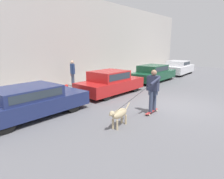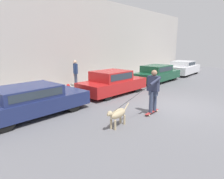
% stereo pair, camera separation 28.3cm
% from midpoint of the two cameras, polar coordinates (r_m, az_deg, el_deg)
% --- Properties ---
extents(ground_plane, '(36.00, 36.00, 0.00)m').
position_cam_midpoint_polar(ground_plane, '(9.26, 16.40, -4.62)').
color(ground_plane, slate).
extents(back_wall, '(32.00, 0.30, 5.89)m').
position_cam_midpoint_polar(back_wall, '(13.49, -13.62, 13.44)').
color(back_wall, '#B2ADA8').
rests_on(back_wall, ground_plane).
extents(sidewalk_curb, '(30.00, 2.45, 0.14)m').
position_cam_midpoint_polar(sidewalk_curb, '(12.67, -9.13, 0.64)').
color(sidewalk_curb, '#A39E93').
rests_on(sidewalk_curb, ground_plane).
extents(parked_car_0, '(4.27, 1.86, 1.18)m').
position_cam_midpoint_polar(parked_car_0, '(8.12, -23.25, -3.19)').
color(parked_car_0, black).
rests_on(parked_car_0, ground_plane).
extents(parked_car_1, '(4.06, 1.82, 1.29)m').
position_cam_midpoint_polar(parked_car_1, '(11.02, -1.18, 1.90)').
color(parked_car_1, black).
rests_on(parked_car_1, ground_plane).
extents(parked_car_2, '(4.26, 1.66, 1.23)m').
position_cam_midpoint_polar(parked_car_2, '(15.13, 11.22, 4.52)').
color(parked_car_2, black).
rests_on(parked_car_2, ground_plane).
extents(parked_car_3, '(4.03, 1.94, 1.26)m').
position_cam_midpoint_polar(parked_car_3, '(19.46, 17.94, 5.93)').
color(parked_car_3, black).
rests_on(parked_car_3, ground_plane).
extents(dog, '(1.28, 0.39, 0.67)m').
position_cam_midpoint_polar(dog, '(6.59, 0.81, -7.03)').
color(dog, tan).
rests_on(dog, ground_plane).
extents(skateboarder, '(2.78, 0.59, 1.73)m').
position_cam_midpoint_polar(skateboarder, '(7.89, 10.64, 0.20)').
color(skateboarder, beige).
rests_on(skateboarder, ground_plane).
extents(pedestrian_with_bag, '(0.43, 0.67, 1.61)m').
position_cam_midpoint_polar(pedestrian_with_bag, '(12.47, -11.86, 4.82)').
color(pedestrian_with_bag, '#3D4760').
rests_on(pedestrian_with_bag, sidewalk_curb).
extents(fire_hydrant, '(0.18, 0.18, 0.80)m').
position_cam_midpoint_polar(fire_hydrant, '(10.03, -13.60, -0.68)').
color(fire_hydrant, red).
rests_on(fire_hydrant, ground_plane).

